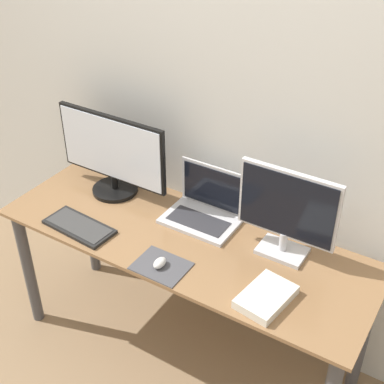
{
  "coord_description": "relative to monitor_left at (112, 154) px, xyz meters",
  "views": [
    {
      "loc": [
        1.04,
        -1.3,
        2.27
      ],
      "look_at": [
        0.0,
        0.38,
        0.96
      ],
      "focal_mm": 50.0,
      "sensor_mm": 36.0,
      "label": 1
    }
  ],
  "objects": [
    {
      "name": "laptop",
      "position": [
        0.51,
        0.05,
        -0.15
      ],
      "size": [
        0.35,
        0.24,
        0.25
      ],
      "color": "silver",
      "rests_on": "desk"
    },
    {
      "name": "wall_back",
      "position": [
        0.51,
        0.23,
        0.28
      ],
      "size": [
        7.0,
        0.05,
        2.5
      ],
      "color": "silver",
      "rests_on": "ground_plane"
    },
    {
      "name": "monitor_right",
      "position": [
        0.93,
        0.0,
        0.0
      ],
      "size": [
        0.44,
        0.15,
        0.41
      ],
      "color": "silver",
      "rests_on": "desk"
    },
    {
      "name": "book",
      "position": [
        1.0,
        -0.31,
        -0.2
      ],
      "size": [
        0.19,
        0.26,
        0.04
      ],
      "color": "silver",
      "rests_on": "desk"
    },
    {
      "name": "keyboard",
      "position": [
        0.06,
        -0.34,
        -0.21
      ],
      "size": [
        0.35,
        0.18,
        0.02
      ],
      "color": "black",
      "rests_on": "desk"
    },
    {
      "name": "desk",
      "position": [
        0.51,
        -0.14,
        -0.36
      ],
      "size": [
        1.77,
        0.62,
        0.75
      ],
      "color": "olive",
      "rests_on": "ground_plane"
    },
    {
      "name": "mousepad",
      "position": [
        0.53,
        -0.36,
        -0.21
      ],
      "size": [
        0.23,
        0.18,
        0.0
      ],
      "color": "#47474C",
      "rests_on": "desk"
    },
    {
      "name": "monitor_left",
      "position": [
        0.0,
        0.0,
        0.0
      ],
      "size": [
        0.62,
        0.23,
        0.42
      ],
      "color": "black",
      "rests_on": "desk"
    },
    {
      "name": "mouse",
      "position": [
        0.53,
        -0.36,
        -0.19
      ],
      "size": [
        0.04,
        0.07,
        0.04
      ],
      "color": "silver",
      "rests_on": "mousepad"
    }
  ]
}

